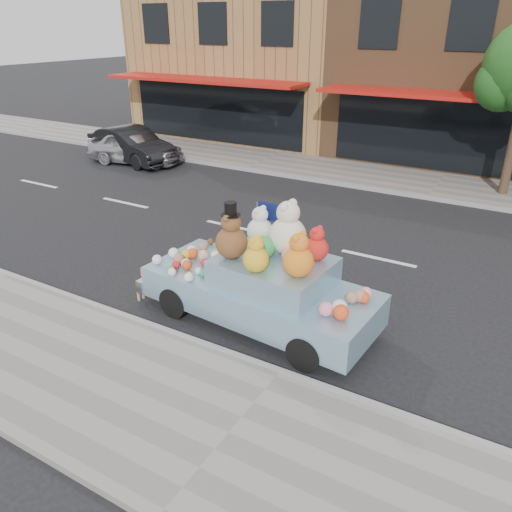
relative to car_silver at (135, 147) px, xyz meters
The scene contains 10 objects.
ground 11.63m from the car_silver, 19.11° to the right, with size 120.00×120.00×0.00m, color black.
near_sidewalk 15.06m from the car_silver, 43.20° to the right, with size 60.00×3.00×0.12m, color gray.
far_sidewalk 11.31m from the car_silver, 13.82° to the left, with size 60.00×3.00×0.12m, color gray.
near_kerb 14.08m from the car_silver, 38.74° to the right, with size 60.00×0.12×0.13m, color gray.
far_kerb 11.05m from the car_silver, ahead, with size 60.00×0.12×0.13m, color gray.
storefront_left 8.76m from the car_silver, 83.23° to the left, with size 10.00×9.80×7.30m.
storefront_mid 14.01m from the car_silver, 36.68° to the left, with size 10.00×9.80×7.30m.
car_silver is the anchor object (origin of this frame).
car_dark 0.30m from the car_silver, 160.98° to the left, with size 1.43×4.09×1.35m, color black.
art_car 12.47m from the car_silver, 37.25° to the right, with size 4.61×2.09×2.36m.
Camera 1 is at (2.81, -10.65, 5.06)m, focal length 35.00 mm.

